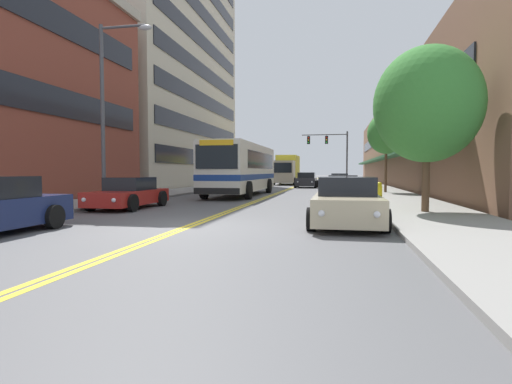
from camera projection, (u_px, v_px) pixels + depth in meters
name	position (u px, v px, depth m)	size (l,w,h in m)	color
ground_plane	(302.00, 184.00, 47.31)	(240.00, 240.00, 0.00)	#565659
sidewalk_left	(242.00, 183.00, 48.74)	(3.47, 106.00, 0.13)	gray
sidewalk_right	(365.00, 184.00, 45.88)	(3.47, 106.00, 0.13)	gray
centre_line	(302.00, 184.00, 47.31)	(0.34, 106.00, 0.01)	yellow
office_tower_left	(149.00, 61.00, 41.47)	(12.08, 24.98, 25.98)	beige
storefront_row_right	(421.00, 143.00, 44.46)	(9.10, 68.00, 9.34)	brown
city_bus	(242.00, 167.00, 25.63)	(2.82, 10.98, 3.18)	silver
car_red_parked_left_near	(129.00, 194.00, 16.56)	(1.98, 4.35, 1.29)	maroon
car_dark_grey_parked_left_mid	(243.00, 181.00, 36.62)	(2.21, 4.78, 1.40)	#38383D
car_beige_parked_right_foreground	(347.00, 203.00, 11.39)	(2.06, 4.40, 1.38)	#BCAD89
car_champagne_parked_right_mid	(343.00, 187.00, 24.09)	(2.20, 4.86, 1.30)	beige
car_white_parked_right_far	(339.00, 180.00, 40.10)	(2.14, 4.16, 1.31)	white
car_charcoal_moving_lead	(306.00, 181.00, 37.72)	(2.08, 4.13, 1.42)	#232328
box_truck	(287.00, 170.00, 46.76)	(2.60, 7.37, 3.38)	beige
traffic_signal_mast	(331.00, 147.00, 46.11)	(5.27, 0.38, 6.12)	#47474C
street_lamp_left_near	(110.00, 99.00, 16.07)	(2.29, 0.28, 7.42)	#47474C
street_tree_right_near	(427.00, 105.00, 13.77)	(3.63, 3.63, 5.71)	brown
street_tree_right_mid	(386.00, 134.00, 26.63)	(2.49, 2.49, 5.31)	brown
fire_hydrant	(379.00, 192.00, 18.19)	(0.35, 0.27, 0.92)	yellow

